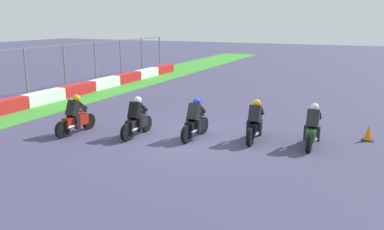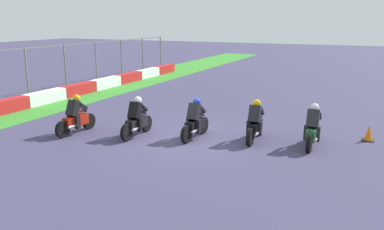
{
  "view_description": "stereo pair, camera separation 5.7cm",
  "coord_description": "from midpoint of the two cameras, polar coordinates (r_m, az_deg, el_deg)",
  "views": [
    {
      "loc": [
        -12.72,
        -5.89,
        4.32
      ],
      "look_at": [
        0.1,
        -0.06,
        0.9
      ],
      "focal_mm": 36.94,
      "sensor_mm": 36.0,
      "label": 1
    },
    {
      "loc": [
        -12.7,
        -5.94,
        4.32
      ],
      "look_at": [
        0.1,
        -0.06,
        0.9
      ],
      "focal_mm": 36.94,
      "sensor_mm": 36.0,
      "label": 2
    }
  ],
  "objects": [
    {
      "name": "rider_lane_b",
      "position": [
        14.52,
        9.21,
        -1.29
      ],
      "size": [
        2.04,
        0.55,
        1.51
      ],
      "rotation": [
        0.0,
        0.0,
        0.04
      ],
      "color": "black",
      "rests_on": "ground_plane"
    },
    {
      "name": "rider_lane_a",
      "position": [
        14.3,
        17.14,
        -1.95
      ],
      "size": [
        2.04,
        0.54,
        1.51
      ],
      "rotation": [
        0.0,
        0.0,
        0.01
      ],
      "color": "black",
      "rests_on": "ground_plane"
    },
    {
      "name": "rider_lane_d",
      "position": [
        15.03,
        -7.89,
        -0.72
      ],
      "size": [
        2.04,
        0.54,
        1.51
      ],
      "rotation": [
        0.0,
        0.0,
        0.01
      ],
      "color": "black",
      "rests_on": "ground_plane"
    },
    {
      "name": "ground_plane",
      "position": [
        14.67,
        -0.25,
        -3.48
      ],
      "size": [
        120.0,
        120.0,
        0.0
      ],
      "primitive_type": "plane",
      "color": "#3F3A59"
    },
    {
      "name": "track_barrier",
      "position": [
        20.49,
        -25.53,
        1.04
      ],
      "size": [
        34.04,
        0.6,
        0.64
      ],
      "color": "red",
      "rests_on": "ground_plane"
    },
    {
      "name": "grass_verge",
      "position": [
        20.48,
        -25.26,
        0.17
      ],
      "size": [
        72.0,
        4.2,
        0.02
      ],
      "primitive_type": "cube",
      "color": "#3A8F2E",
      "rests_on": "ground_plane"
    },
    {
      "name": "rider_lane_e",
      "position": [
        15.9,
        -16.35,
        -0.36
      ],
      "size": [
        2.04,
        0.55,
        1.51
      ],
      "rotation": [
        0.0,
        0.0,
        -0.06
      ],
      "color": "black",
      "rests_on": "ground_plane"
    },
    {
      "name": "rider_lane_c",
      "position": [
        14.65,
        0.58,
        -0.97
      ],
      "size": [
        2.04,
        0.55,
        1.51
      ],
      "rotation": [
        0.0,
        0.0,
        -0.05
      ],
      "color": "black",
      "rests_on": "ground_plane"
    },
    {
      "name": "traffic_cone",
      "position": [
        15.78,
        24.24,
        -2.42
      ],
      "size": [
        0.4,
        0.4,
        0.6
      ],
      "color": "black",
      "rests_on": "ground_plane"
    }
  ]
}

